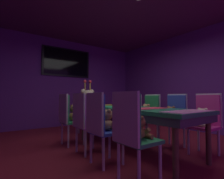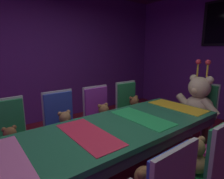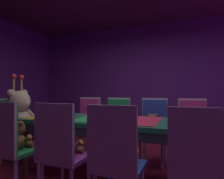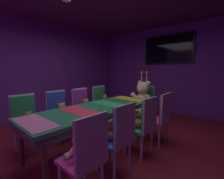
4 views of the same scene
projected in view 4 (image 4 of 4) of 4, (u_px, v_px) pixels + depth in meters
The scene contains 22 objects.
ground_plane at pixel (97, 146), 2.82m from camera, with size 7.90×7.90×0.00m, color maroon.
wall_back at pixel (168, 70), 5.00m from camera, with size 5.20×0.12×2.80m, color #59267F.
wall_left at pixel (35, 70), 4.35m from camera, with size 0.12×6.40×2.80m, color #59267F.
banquet_table at pixel (96, 112), 2.73m from camera, with size 0.90×2.50×0.75m.
chair_left_0 at pixel (25, 117), 2.64m from camera, with size 0.42×0.41×0.98m.
teddy_left_0 at pixel (28, 120), 2.55m from camera, with size 0.21×0.28×0.26m.
chair_left_1 at pixel (58, 110), 3.10m from camera, with size 0.42×0.41×0.98m.
teddy_left_1 at pixel (62, 111), 3.01m from camera, with size 0.25×0.32×0.30m.
chair_left_2 at pixel (82, 105), 3.49m from camera, with size 0.42×0.41×0.98m.
teddy_left_2 at pixel (86, 107), 3.40m from camera, with size 0.25×0.32×0.31m.
chair_left_3 at pixel (101, 101), 3.97m from camera, with size 0.42×0.41×0.98m.
teddy_left_3 at pixel (105, 102), 3.88m from camera, with size 0.26×0.33×0.31m.
chair_right_0 at pixel (88, 151), 1.53m from camera, with size 0.42×0.41×0.98m.
teddy_right_0 at pixel (79, 148), 1.62m from camera, with size 0.24×0.31×0.29m.
chair_right_1 at pixel (120, 133), 1.97m from camera, with size 0.42×0.41×0.98m.
teddy_right_1 at pixel (112, 131), 2.06m from camera, with size 0.24×0.32×0.30m.
chair_right_2 at pixel (145, 121), 2.42m from camera, with size 0.42×0.41×0.98m.
teddy_right_2 at pixel (138, 119), 2.51m from camera, with size 0.26×0.34×0.32m.
chair_right_3 at pixel (162, 114), 2.83m from camera, with size 0.42×0.41×0.98m.
throne_chair at pixel (146, 100), 4.07m from camera, with size 0.41×0.42×0.98m.
king_teddy_bear at pixel (143, 95), 3.92m from camera, with size 0.71×0.55×0.91m.
wall_tv at pixel (168, 49), 4.85m from camera, with size 1.57×0.06×0.91m.
Camera 4 is at (1.98, -1.79, 1.41)m, focal length 24.34 mm.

